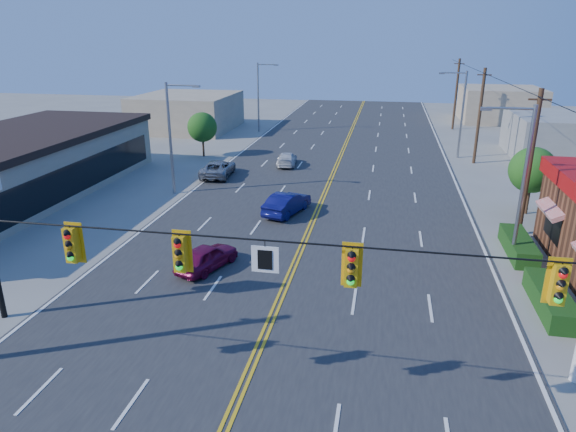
% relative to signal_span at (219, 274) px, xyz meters
% --- Properties ---
extents(ground, '(160.00, 160.00, 0.00)m').
position_rel_signal_span_xyz_m(ground, '(0.12, 0.00, -4.89)').
color(ground, gray).
rests_on(ground, ground).
extents(road, '(20.00, 120.00, 0.06)m').
position_rel_signal_span_xyz_m(road, '(0.12, 20.00, -4.86)').
color(road, '#2D2D30').
rests_on(road, ground).
extents(signal_span, '(24.32, 0.34, 9.00)m').
position_rel_signal_span_xyz_m(signal_span, '(0.00, 0.00, 0.00)').
color(signal_span, '#47301E').
rests_on(signal_span, ground).
extents(strip_mall, '(10.40, 26.40, 4.40)m').
position_rel_signal_span_xyz_m(strip_mall, '(-21.88, 18.00, -2.63)').
color(strip_mall, tan).
rests_on(strip_mall, ground).
extents(streetlight_se, '(2.55, 0.25, 8.00)m').
position_rel_signal_span_xyz_m(streetlight_se, '(10.91, 14.00, -0.37)').
color(streetlight_se, gray).
rests_on(streetlight_se, ground).
extents(streetlight_ne, '(2.55, 0.25, 8.00)m').
position_rel_signal_span_xyz_m(streetlight_ne, '(10.91, 38.00, -0.37)').
color(streetlight_ne, gray).
rests_on(streetlight_ne, ground).
extents(streetlight_sw, '(2.55, 0.25, 8.00)m').
position_rel_signal_span_xyz_m(streetlight_sw, '(-10.67, 22.00, -0.37)').
color(streetlight_sw, gray).
rests_on(streetlight_sw, ground).
extents(streetlight_nw, '(2.55, 0.25, 8.00)m').
position_rel_signal_span_xyz_m(streetlight_nw, '(-10.67, 48.00, -0.37)').
color(streetlight_nw, gray).
rests_on(streetlight_nw, ground).
extents(utility_pole_near, '(0.28, 0.28, 8.40)m').
position_rel_signal_span_xyz_m(utility_pole_near, '(12.32, 18.00, -0.69)').
color(utility_pole_near, '#47301E').
rests_on(utility_pole_near, ground).
extents(utility_pole_mid, '(0.28, 0.28, 8.40)m').
position_rel_signal_span_xyz_m(utility_pole_mid, '(12.32, 36.00, -0.69)').
color(utility_pole_mid, '#47301E').
rests_on(utility_pole_mid, ground).
extents(utility_pole_far, '(0.28, 0.28, 8.40)m').
position_rel_signal_span_xyz_m(utility_pole_far, '(12.32, 54.00, -0.69)').
color(utility_pole_far, '#47301E').
rests_on(utility_pole_far, ground).
extents(tree_kfc_rear, '(2.94, 2.94, 4.41)m').
position_rel_signal_span_xyz_m(tree_kfc_rear, '(13.62, 22.00, -1.95)').
color(tree_kfc_rear, '#47301E').
rests_on(tree_kfc_rear, ground).
extents(tree_west, '(2.80, 2.80, 4.20)m').
position_rel_signal_span_xyz_m(tree_west, '(-12.88, 34.00, -2.09)').
color(tree_west, '#47301E').
rests_on(tree_west, ground).
extents(bld_west_far, '(11.00, 12.00, 4.20)m').
position_rel_signal_span_xyz_m(bld_west_far, '(-19.88, 48.00, -2.79)').
color(bld_west_far, tan).
rests_on(bld_west_far, ground).
extents(bld_east_far, '(10.00, 10.00, 4.40)m').
position_rel_signal_span_xyz_m(bld_east_far, '(19.12, 62.00, -2.69)').
color(bld_east_far, tan).
rests_on(bld_east_far, ground).
extents(car_magenta, '(2.66, 3.99, 1.26)m').
position_rel_signal_span_xyz_m(car_magenta, '(-4.09, 9.97, -4.25)').
color(car_magenta, maroon).
rests_on(car_magenta, ground).
extents(car_blue, '(2.67, 4.53, 1.41)m').
position_rel_signal_span_xyz_m(car_blue, '(-1.76, 18.89, -4.18)').
color(car_blue, '#0D0F51').
rests_on(car_blue, ground).
extents(car_white, '(2.01, 4.09, 1.14)m').
position_rel_signal_span_xyz_m(car_white, '(-4.26, 31.74, -4.31)').
color(car_white, silver).
rests_on(car_white, ground).
extents(car_silver, '(2.56, 4.94, 1.33)m').
position_rel_signal_span_xyz_m(car_silver, '(-9.11, 26.99, -4.22)').
color(car_silver, gray).
rests_on(car_silver, ground).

